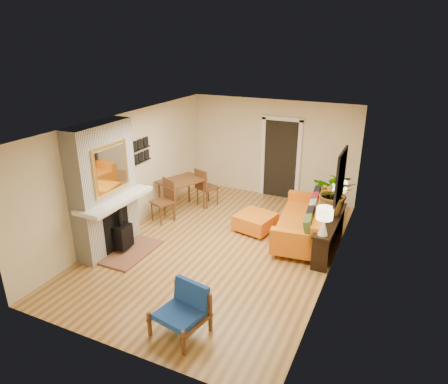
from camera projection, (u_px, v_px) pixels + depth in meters
The scene contains 10 objects.
room_shell at pixel (288, 160), 9.86m from camera, with size 6.50×6.50×6.50m.
fireplace at pixel (106, 192), 7.82m from camera, with size 1.09×1.68×2.60m.
sofa at pixel (307, 222), 8.53m from camera, with size 1.22×2.35×0.89m.
ottoman at pixel (255, 221), 8.94m from camera, with size 0.91×0.91×0.39m.
blue_chair at pixel (184, 307), 5.84m from camera, with size 0.82×0.80×0.73m.
dining_table at pixel (183, 187), 9.75m from camera, with size 1.25×1.88×1.00m.
console_table at pixel (330, 225), 7.96m from camera, with size 0.34×1.85×0.72m.
lamp_near at pixel (324, 218), 7.14m from camera, with size 0.30×0.30×0.54m.
lamp_far at pixel (339, 190), 8.41m from camera, with size 0.30×0.30×0.54m.
houseplant at pixel (335, 192), 7.97m from camera, with size 0.82×0.71×0.91m, color #1E5919.
Camera 1 is at (3.18, -6.62, 4.10)m, focal length 32.00 mm.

